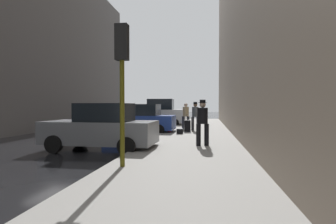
{
  "coord_description": "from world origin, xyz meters",
  "views": [
    {
      "loc": [
        6.63,
        -11.18,
        1.7
      ],
      "look_at": [
        3.95,
        6.81,
        1.26
      ],
      "focal_mm": 28.0,
      "sensor_mm": 36.0,
      "label": 1
    }
  ],
  "objects_px": {
    "traffic_light": "(122,64)",
    "pedestrian_with_beanie": "(195,115)",
    "parked_gray_coupe": "(102,128)",
    "parked_blue_sedan": "(141,120)",
    "rolling_suitcase": "(187,126)",
    "pedestrian_with_fedora": "(203,120)",
    "duffel_bag": "(180,131)",
    "pedestrian_in_tan_coat": "(186,115)",
    "parked_white_van": "(159,114)",
    "fire_hydrant": "(169,126)"
  },
  "relations": [
    {
      "from": "parked_gray_coupe",
      "to": "parked_blue_sedan",
      "type": "xyz_separation_m",
      "value": [
        0.0,
        5.99,
        0.0
      ]
    },
    {
      "from": "parked_blue_sedan",
      "to": "pedestrian_with_beanie",
      "type": "bearing_deg",
      "value": 14.99
    },
    {
      "from": "parked_white_van",
      "to": "fire_hydrant",
      "type": "relative_size",
      "value": 6.58
    },
    {
      "from": "parked_white_van",
      "to": "rolling_suitcase",
      "type": "height_order",
      "value": "parked_white_van"
    },
    {
      "from": "pedestrian_with_fedora",
      "to": "rolling_suitcase",
      "type": "height_order",
      "value": "pedestrian_with_fedora"
    },
    {
      "from": "pedestrian_with_fedora",
      "to": "duffel_bag",
      "type": "bearing_deg",
      "value": 107.46
    },
    {
      "from": "parked_blue_sedan",
      "to": "pedestrian_with_fedora",
      "type": "height_order",
      "value": "pedestrian_with_fedora"
    },
    {
      "from": "pedestrian_in_tan_coat",
      "to": "rolling_suitcase",
      "type": "relative_size",
      "value": 1.64
    },
    {
      "from": "parked_white_van",
      "to": "pedestrian_with_beanie",
      "type": "xyz_separation_m",
      "value": [
        3.27,
        -5.26,
        0.1
      ]
    },
    {
      "from": "parked_gray_coupe",
      "to": "duffel_bag",
      "type": "relative_size",
      "value": 9.68
    },
    {
      "from": "parked_white_van",
      "to": "fire_hydrant",
      "type": "height_order",
      "value": "parked_white_van"
    },
    {
      "from": "fire_hydrant",
      "to": "traffic_light",
      "type": "xyz_separation_m",
      "value": [
        0.05,
        -8.79,
        2.26
      ]
    },
    {
      "from": "pedestrian_with_fedora",
      "to": "pedestrian_in_tan_coat",
      "type": "height_order",
      "value": "pedestrian_with_fedora"
    },
    {
      "from": "parked_white_van",
      "to": "pedestrian_with_beanie",
      "type": "distance_m",
      "value": 6.2
    },
    {
      "from": "fire_hydrant",
      "to": "duffel_bag",
      "type": "relative_size",
      "value": 1.6
    },
    {
      "from": "fire_hydrant",
      "to": "pedestrian_with_fedora",
      "type": "distance_m",
      "value": 5.44
    },
    {
      "from": "parked_blue_sedan",
      "to": "duffel_bag",
      "type": "xyz_separation_m",
      "value": [
        2.51,
        -1.14,
        -0.56
      ]
    },
    {
      "from": "parked_gray_coupe",
      "to": "pedestrian_with_fedora",
      "type": "relative_size",
      "value": 2.4
    },
    {
      "from": "rolling_suitcase",
      "to": "duffel_bag",
      "type": "bearing_deg",
      "value": -102.99
    },
    {
      "from": "parked_white_van",
      "to": "parked_gray_coupe",
      "type": "bearing_deg",
      "value": -90.0
    },
    {
      "from": "parked_gray_coupe",
      "to": "pedestrian_with_beanie",
      "type": "bearing_deg",
      "value": 64.52
    },
    {
      "from": "duffel_bag",
      "to": "pedestrian_with_fedora",
      "type": "bearing_deg",
      "value": -72.54
    },
    {
      "from": "rolling_suitcase",
      "to": "duffel_bag",
      "type": "height_order",
      "value": "rolling_suitcase"
    },
    {
      "from": "rolling_suitcase",
      "to": "fire_hydrant",
      "type": "bearing_deg",
      "value": -154.82
    },
    {
      "from": "fire_hydrant",
      "to": "pedestrian_in_tan_coat",
      "type": "bearing_deg",
      "value": 67.99
    },
    {
      "from": "pedestrian_with_beanie",
      "to": "duffel_bag",
      "type": "height_order",
      "value": "pedestrian_with_beanie"
    },
    {
      "from": "parked_gray_coupe",
      "to": "traffic_light",
      "type": "distance_m",
      "value": 4.09
    },
    {
      "from": "traffic_light",
      "to": "pedestrian_in_tan_coat",
      "type": "distance_m",
      "value": 10.93
    },
    {
      "from": "traffic_light",
      "to": "pedestrian_with_beanie",
      "type": "xyz_separation_m",
      "value": [
        1.42,
        9.97,
        -1.62
      ]
    },
    {
      "from": "parked_white_van",
      "to": "fire_hydrant",
      "type": "bearing_deg",
      "value": -74.35
    },
    {
      "from": "pedestrian_with_beanie",
      "to": "pedestrian_in_tan_coat",
      "type": "relative_size",
      "value": 1.04
    },
    {
      "from": "fire_hydrant",
      "to": "pedestrian_with_beanie",
      "type": "relative_size",
      "value": 0.4
    },
    {
      "from": "parked_white_van",
      "to": "fire_hydrant",
      "type": "xyz_separation_m",
      "value": [
        1.8,
        -6.44,
        -0.54
      ]
    },
    {
      "from": "parked_blue_sedan",
      "to": "rolling_suitcase",
      "type": "bearing_deg",
      "value": 3.5
    },
    {
      "from": "parked_gray_coupe",
      "to": "pedestrian_with_fedora",
      "type": "bearing_deg",
      "value": 10.06
    },
    {
      "from": "traffic_light",
      "to": "pedestrian_in_tan_coat",
      "type": "xyz_separation_m",
      "value": [
        0.75,
        10.78,
        -1.65
      ]
    },
    {
      "from": "traffic_light",
      "to": "pedestrian_with_beanie",
      "type": "bearing_deg",
      "value": 81.91
    },
    {
      "from": "pedestrian_with_fedora",
      "to": "duffel_bag",
      "type": "xyz_separation_m",
      "value": [
        -1.31,
        4.17,
        -0.85
      ]
    },
    {
      "from": "pedestrian_with_fedora",
      "to": "pedestrian_in_tan_coat",
      "type": "distance_m",
      "value": 7.1
    },
    {
      "from": "parked_blue_sedan",
      "to": "rolling_suitcase",
      "type": "distance_m",
      "value": 2.84
    },
    {
      "from": "pedestrian_in_tan_coat",
      "to": "parked_blue_sedan",
      "type": "bearing_deg",
      "value": -147.06
    },
    {
      "from": "parked_gray_coupe",
      "to": "parked_white_van",
      "type": "height_order",
      "value": "parked_white_van"
    },
    {
      "from": "traffic_light",
      "to": "pedestrian_with_fedora",
      "type": "bearing_deg",
      "value": 62.53
    },
    {
      "from": "parked_gray_coupe",
      "to": "pedestrian_with_beanie",
      "type": "xyz_separation_m",
      "value": [
        3.27,
        6.86,
        0.29
      ]
    },
    {
      "from": "parked_white_van",
      "to": "duffel_bag",
      "type": "distance_m",
      "value": 7.73
    },
    {
      "from": "pedestrian_with_fedora",
      "to": "pedestrian_in_tan_coat",
      "type": "relative_size",
      "value": 1.04
    },
    {
      "from": "duffel_bag",
      "to": "pedestrian_with_beanie",
      "type": "bearing_deg",
      "value": 69.27
    },
    {
      "from": "pedestrian_with_beanie",
      "to": "pedestrian_with_fedora",
      "type": "relative_size",
      "value": 1.0
    },
    {
      "from": "parked_blue_sedan",
      "to": "parked_gray_coupe",
      "type": "bearing_deg",
      "value": -90.0
    },
    {
      "from": "traffic_light",
      "to": "parked_blue_sedan",
      "type": "bearing_deg",
      "value": 101.53
    }
  ]
}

